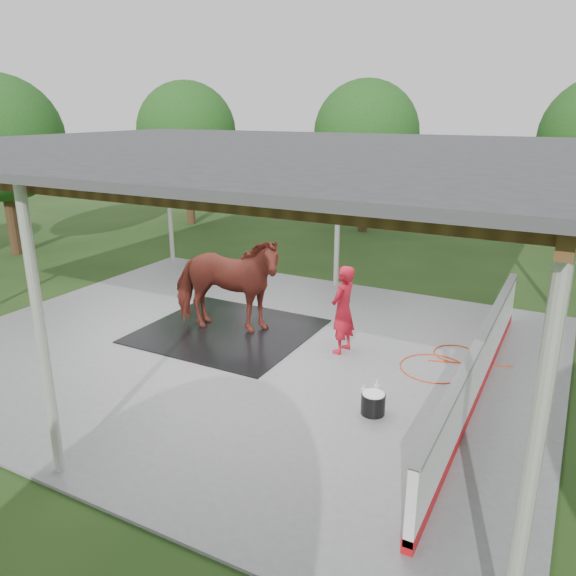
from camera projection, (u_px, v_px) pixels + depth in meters
The scene contains 12 objects.
ground at pixel (245, 348), 11.57m from camera, with size 100.00×100.00×0.00m, color #1E3814.
concrete_slab at pixel (245, 347), 11.57m from camera, with size 12.00×10.00×0.05m, color slate.
pavilion_structure at pixel (240, 151), 10.36m from camera, with size 12.60×10.60×4.05m.
dasher_board at pixel (479, 368), 9.34m from camera, with size 0.16×8.00×1.15m.
tree_belt at pixel (278, 158), 11.04m from camera, with size 28.00×28.00×5.80m.
rubber_mat at pixel (227, 331), 12.30m from camera, with size 3.52×3.30×0.03m, color black.
horse at pixel (226, 284), 11.97m from camera, with size 1.15×2.53×2.13m, color maroon.
handler at pixel (343, 310), 11.03m from camera, with size 0.65×0.43×1.78m, color #B41324.
wash_bucket at pixel (373, 403), 8.95m from camera, with size 0.39×0.39×0.36m.
soap_bottle_a at pixel (377, 388), 9.48m from camera, with size 0.12×0.12×0.30m, color silver.
soap_bottle_b at pixel (364, 390), 9.55m from camera, with size 0.08×0.09×0.19m, color #338CD8.
hose_coil at pixel (442, 363), 10.75m from camera, with size 1.95×1.93×0.02m.
Camera 1 is at (5.77, -8.98, 4.73)m, focal length 35.00 mm.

